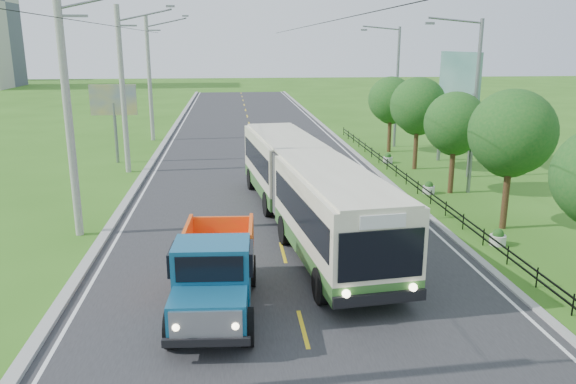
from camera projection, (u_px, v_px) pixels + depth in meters
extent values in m
plane|color=#316718|center=(303.00, 329.00, 15.76)|extent=(240.00, 240.00, 0.00)
cube|color=#28282B|center=(262.00, 172.00, 34.99)|extent=(14.00, 120.00, 0.02)
cube|color=#9E9E99|center=(144.00, 174.00, 34.26)|extent=(0.40, 120.00, 0.15)
cube|color=#9E9E99|center=(374.00, 169.00, 35.69)|extent=(0.30, 120.00, 0.10)
cube|color=silver|center=(153.00, 174.00, 34.33)|extent=(0.12, 120.00, 0.00)
cube|color=silver|center=(366.00, 170.00, 35.65)|extent=(0.12, 120.00, 0.00)
cube|color=yellow|center=(303.00, 329.00, 15.76)|extent=(0.12, 2.20, 0.00)
cube|color=black|center=(418.00, 188.00, 29.94)|extent=(0.04, 40.00, 0.60)
cylinder|color=gray|center=(68.00, 116.00, 22.31)|extent=(0.32, 0.32, 10.00)
cube|color=slate|center=(72.00, 16.00, 21.39)|extent=(1.20, 0.10, 0.10)
cylinder|color=gray|center=(123.00, 91.00, 33.85)|extent=(0.32, 0.32, 10.00)
cube|color=slate|center=(126.00, 26.00, 32.92)|extent=(1.20, 0.10, 0.10)
cube|color=slate|center=(170.00, 6.00, 32.90)|extent=(0.50, 0.18, 0.12)
cylinder|color=gray|center=(149.00, 79.00, 45.39)|extent=(0.32, 0.32, 10.00)
cube|color=slate|center=(153.00, 30.00, 44.46)|extent=(1.20, 0.10, 0.10)
cube|color=slate|center=(185.00, 16.00, 44.44)|extent=(0.50, 0.18, 0.12)
cylinder|color=#382314|center=(506.00, 191.00, 24.00)|extent=(0.28, 0.28, 3.36)
sphere|color=#164F18|center=(512.00, 132.00, 23.35)|extent=(3.60, 3.60, 3.60)
sphere|color=#164F18|center=(509.00, 147.00, 24.04)|extent=(2.64, 2.64, 2.64)
cylinder|color=#382314|center=(452.00, 165.00, 29.81)|extent=(0.28, 0.28, 3.02)
sphere|color=#164F18|center=(455.00, 123.00, 29.23)|extent=(3.24, 3.24, 3.24)
sphere|color=#164F18|center=(454.00, 134.00, 29.90)|extent=(2.38, 2.38, 2.38)
cylinder|color=#382314|center=(416.00, 144.00, 35.55)|extent=(0.28, 0.28, 3.25)
sphere|color=#164F18|center=(418.00, 105.00, 34.93)|extent=(3.48, 3.48, 3.48)
sphere|color=#164F18|center=(418.00, 115.00, 35.61)|extent=(2.55, 2.55, 2.55)
cylinder|color=#382314|center=(390.00, 131.00, 41.34)|extent=(0.28, 0.28, 3.08)
sphere|color=#164F18|center=(391.00, 99.00, 40.75)|extent=(3.30, 3.30, 3.30)
sphere|color=#164F18|center=(391.00, 108.00, 41.42)|extent=(2.42, 2.42, 2.42)
cylinder|color=slate|center=(475.00, 109.00, 29.15)|extent=(0.20, 0.20, 9.00)
cylinder|color=slate|center=(455.00, 20.00, 27.88)|extent=(2.80, 0.10, 0.34)
cube|color=slate|center=(430.00, 23.00, 27.79)|extent=(0.45, 0.16, 0.12)
cylinder|color=slate|center=(397.00, 88.00, 42.61)|extent=(0.20, 0.20, 9.00)
cylinder|color=slate|center=(381.00, 28.00, 41.34)|extent=(2.80, 0.10, 0.34)
cube|color=slate|center=(364.00, 30.00, 41.25)|extent=(0.45, 0.16, 0.12)
cylinder|color=silver|center=(498.00, 240.00, 22.34)|extent=(0.64, 0.64, 0.40)
sphere|color=#164F18|center=(498.00, 234.00, 22.27)|extent=(0.44, 0.44, 0.44)
cylinder|color=silver|center=(429.00, 190.00, 30.03)|extent=(0.64, 0.64, 0.40)
sphere|color=#164F18|center=(429.00, 185.00, 29.96)|extent=(0.44, 0.44, 0.44)
cylinder|color=silver|center=(388.00, 160.00, 37.72)|extent=(0.64, 0.64, 0.40)
sphere|color=#164F18|center=(388.00, 156.00, 37.66)|extent=(0.44, 0.44, 0.44)
cylinder|color=slate|center=(116.00, 133.00, 37.38)|extent=(0.20, 0.20, 4.00)
cube|color=yellow|center=(113.00, 100.00, 36.82)|extent=(3.00, 0.15, 2.00)
cylinder|color=slate|center=(471.00, 136.00, 33.17)|extent=(0.24, 0.24, 5.00)
cylinder|color=slate|center=(441.00, 124.00, 37.98)|extent=(0.24, 0.24, 5.00)
cube|color=#144C47|center=(459.00, 77.00, 34.73)|extent=(0.20, 6.00, 3.00)
cube|color=#346A2A|center=(336.00, 244.00, 19.87)|extent=(3.69, 8.62, 0.61)
cube|color=beige|center=(337.00, 207.00, 19.52)|extent=(3.69, 8.62, 2.15)
cube|color=black|center=(337.00, 207.00, 19.51)|extent=(3.66, 7.96, 1.06)
cube|color=#346A2A|center=(283.00, 183.00, 28.56)|extent=(3.63, 8.06, 0.61)
cube|color=beige|center=(283.00, 157.00, 28.20)|extent=(3.63, 8.06, 2.15)
cube|color=black|center=(283.00, 157.00, 28.20)|extent=(3.60, 7.40, 1.06)
cube|color=#4C4C4C|center=(304.00, 184.00, 24.07)|extent=(2.73, 1.40, 2.65)
cube|color=black|center=(381.00, 255.00, 15.59)|extent=(2.50, 0.34, 1.45)
cylinder|color=black|center=(322.00, 286.00, 17.22)|extent=(0.48, 1.19, 1.16)
cylinder|color=black|center=(398.00, 279.00, 17.73)|extent=(0.48, 1.19, 1.16)
cylinder|color=black|center=(285.00, 230.00, 22.38)|extent=(0.48, 1.19, 1.16)
cylinder|color=black|center=(345.00, 226.00, 22.89)|extent=(0.48, 1.19, 1.16)
cylinder|color=black|center=(268.00, 204.00, 25.96)|extent=(0.48, 1.19, 1.16)
cylinder|color=black|center=(320.00, 201.00, 26.47)|extent=(0.48, 1.19, 1.16)
cylinder|color=black|center=(251.00, 179.00, 30.80)|extent=(0.48, 1.19, 1.16)
cylinder|color=black|center=(296.00, 177.00, 31.32)|extent=(0.48, 1.19, 1.16)
cube|color=#145378|center=(208.00, 313.00, 14.47)|extent=(2.07, 1.44, 0.95)
cube|color=#145378|center=(213.00, 274.00, 15.72)|extent=(2.17, 1.64, 1.90)
cube|color=black|center=(212.00, 258.00, 15.60)|extent=(2.37, 1.37, 0.66)
cube|color=black|center=(216.00, 292.00, 16.68)|extent=(1.28, 5.74, 0.24)
cube|color=red|center=(219.00, 243.00, 18.00)|extent=(2.35, 2.97, 1.23)
cylinder|color=black|center=(172.00, 329.00, 14.74)|extent=(0.39, 1.06, 1.04)
cylinder|color=black|center=(248.00, 327.00, 14.83)|extent=(0.39, 1.06, 1.04)
cylinder|color=black|center=(190.00, 272.00, 18.41)|extent=(0.39, 1.06, 1.04)
cylinder|color=black|center=(251.00, 271.00, 18.49)|extent=(0.39, 1.06, 1.04)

